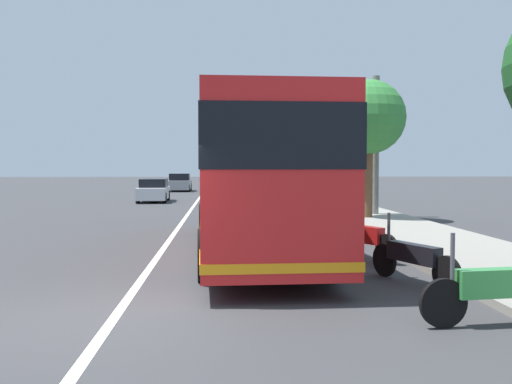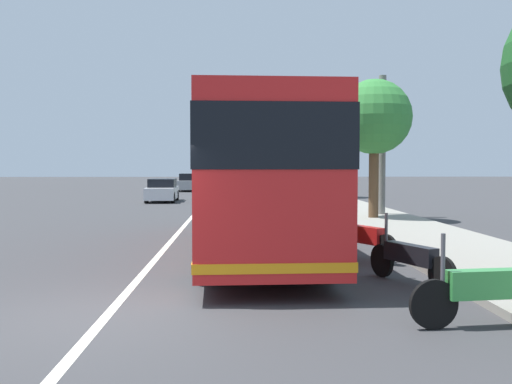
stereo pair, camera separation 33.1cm
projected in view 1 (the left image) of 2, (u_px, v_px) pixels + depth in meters
The scene contains 14 objects.
ground_plane at pixel (115, 317), 8.34m from camera, with size 220.00×220.00×0.00m, color #38383A.
sidewalk_curb at pixel (405, 231), 18.75m from camera, with size 110.00×3.60×0.14m, color gray.
lane_divider_line at pixel (173, 235), 18.31m from camera, with size 110.00×0.16×0.01m, color silver.
coach_bus at pixel (251, 171), 14.62m from camera, with size 11.76×3.02×3.56m.
motorcycle_angled at pixel (498, 289), 7.88m from camera, with size 0.38×2.30×1.29m.
motorcycle_far_end at pixel (413, 258), 10.65m from camera, with size 2.18×0.97×1.27m.
motorcycle_nearest_curb at pixel (364, 238), 13.50m from camera, with size 1.94×1.06×1.28m.
car_ahead_same_lane at pixel (180, 183), 50.18m from camera, with size 4.42×1.91×1.54m.
car_oncoming at pixel (154, 191), 35.35m from camera, with size 4.57×1.87×1.40m.
car_far_distant at pixel (225, 184), 49.06m from camera, with size 4.10×1.94×1.42m.
car_behind_bus at pixel (235, 180), 62.27m from camera, with size 4.73×2.23×1.50m.
roadside_tree_mid_block at pixel (368, 118), 22.91m from camera, with size 2.97×2.97×5.62m.
roadside_tree_far_block at pixel (304, 123), 40.00m from camera, with size 3.30×3.30×6.90m.
utility_pole at pixel (375, 147), 24.60m from camera, with size 0.31×0.31×6.02m, color slate.
Camera 1 is at (-8.36, -1.55, 2.18)m, focal length 40.48 mm.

